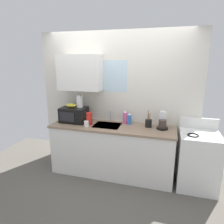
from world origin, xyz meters
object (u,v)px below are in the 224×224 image
microwave (74,115)px  coffee_maker (163,122)px  banana_bunch (71,105)px  stove_range (197,160)px  dish_soap_bottle_blue (129,119)px  utensil_crock (148,123)px  cereal_canister (89,119)px  dish_soap_bottle_pink (125,117)px  mug_white (86,124)px  paper_towel_roll (80,101)px

microwave → coffee_maker: coffee_maker is taller
banana_bunch → stove_range: bearing=-1.2°
dish_soap_bottle_blue → utensil_crock: size_ratio=0.70×
cereal_canister → utensil_crock: bearing=9.6°
dish_soap_bottle_pink → mug_white: 0.69m
stove_range → dish_soap_bottle_pink: dish_soap_bottle_pink is taller
banana_bunch → utensil_crock: banana_bunch is taller
banana_bunch → cereal_canister: banana_bunch is taller
cereal_canister → mug_white: cereal_canister is taller
dish_soap_bottle_blue → cereal_canister: cereal_canister is taller
stove_range → banana_bunch: size_ratio=5.40×
paper_towel_roll → coffee_maker: size_ratio=0.79×
banana_bunch → coffee_maker: size_ratio=0.71×
paper_towel_roll → dish_soap_bottle_pink: 0.87m
mug_white → stove_range: bearing=4.5°
dish_soap_bottle_blue → mug_white: (-0.68, -0.33, -0.05)m
microwave → banana_bunch: (-0.05, 0.00, 0.17)m
banana_bunch → dish_soap_bottle_blue: size_ratio=0.97×
microwave → coffee_maker: bearing=2.2°
banana_bunch → utensil_crock: 1.42m
microwave → dish_soap_bottle_blue: microwave is taller
banana_bunch → paper_towel_roll: size_ratio=0.91×
dish_soap_bottle_blue → mug_white: 0.76m
coffee_maker → mug_white: coffee_maker is taller
mug_white → microwave: bearing=149.8°
stove_range → coffee_maker: size_ratio=3.86×
dish_soap_bottle_pink → mug_white: (-0.60, -0.34, -0.07)m
dish_soap_bottle_pink → coffee_maker: bearing=-7.8°
cereal_canister → mug_white: bearing=-100.2°
banana_bunch → microwave: bearing=-1.8°
stove_range → mug_white: size_ratio=11.37×
stove_range → mug_white: (-1.83, -0.14, 0.49)m
dish_soap_bottle_pink → cereal_canister: bearing=-157.0°
banana_bunch → paper_towel_roll: paper_towel_roll is taller
microwave → paper_towel_roll: size_ratio=2.09×
mug_white → paper_towel_roll: bearing=133.0°
stove_range → dish_soap_bottle_blue: bearing=171.0°
stove_range → utensil_crock: size_ratio=3.67×
dish_soap_bottle_pink → utensil_crock: 0.43m
stove_range → dish_soap_bottle_blue: 1.28m
microwave → banana_bunch: 0.18m
stove_range → paper_towel_roll: (-2.06, 0.10, 0.82)m
paper_towel_roll → dish_soap_bottle_pink: paper_towel_roll is taller
dish_soap_bottle_pink → cereal_canister: size_ratio=1.07×
microwave → cereal_canister: microwave is taller
paper_towel_roll → cereal_canister: size_ratio=0.98×
dish_soap_bottle_blue → mug_white: dish_soap_bottle_blue is taller
cereal_canister → utensil_crock: size_ratio=0.76×
cereal_canister → banana_bunch: bearing=165.6°
paper_towel_roll → mug_white: paper_towel_roll is taller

